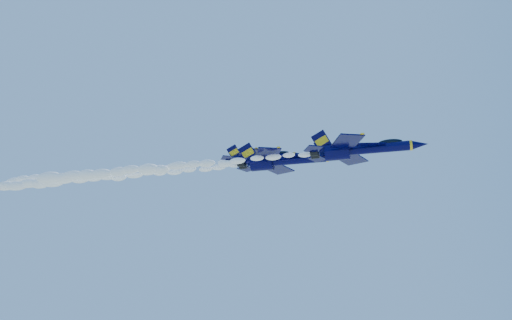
# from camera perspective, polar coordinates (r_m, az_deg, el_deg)

# --- Properties ---
(jet_lead) EXTENTS (18.38, 15.08, 6.83)m
(jet_lead) POSITION_cam_1_polar(r_m,az_deg,el_deg) (81.59, 11.83, 1.23)
(jet_lead) COLOR #030233
(smoke_trail_jet_lead) EXTENTS (51.50, 2.20, 1.98)m
(smoke_trail_jet_lead) POSITION_cam_1_polar(r_m,az_deg,el_deg) (88.94, -10.27, -0.88)
(smoke_trail_jet_lead) COLOR white
(jet_second) EXTENTS (18.55, 15.22, 6.89)m
(jet_second) POSITION_cam_1_polar(r_m,az_deg,el_deg) (87.86, 3.06, -0.05)
(jet_second) COLOR #030233
(smoke_trail_jet_second) EXTENTS (51.50, 2.22, 1.99)m
(smoke_trail_jet_second) POSITION_cam_1_polar(r_m,az_deg,el_deg) (99.48, -16.33, -1.84)
(smoke_trail_jet_second) COLOR white
(jet_third) EXTENTS (15.87, 13.02, 5.90)m
(jet_third) POSITION_cam_1_polar(r_m,az_deg,el_deg) (97.15, 0.54, 0.21)
(jet_third) COLOR #030233
(smoke_trail_jet_third) EXTENTS (51.50, 1.90, 1.71)m
(smoke_trail_jet_third) POSITION_cam_1_polar(r_m,az_deg,el_deg) (109.00, -16.32, -1.39)
(smoke_trail_jet_third) COLOR white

